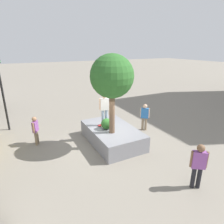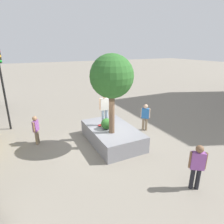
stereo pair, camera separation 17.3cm
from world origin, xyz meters
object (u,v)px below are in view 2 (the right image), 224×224
object	(u,v)px
passerby_with_bag	(197,164)
bystander_watching	(36,128)
traffic_light_corner	(1,76)
skateboarder	(105,107)
skateboard	(105,124)
planter_ledge	(112,135)
plaza_tree	(112,77)
pedestrian_crossing	(145,115)

from	to	relation	value
passerby_with_bag	bystander_watching	bearing A→B (deg)	37.45
traffic_light_corner	skateboarder	bearing A→B (deg)	-129.40
skateboard	traffic_light_corner	world-z (taller)	traffic_light_corner
planter_ledge	bystander_watching	xyz separation A→B (m)	(1.63, 3.69, 0.48)
plaza_tree	passerby_with_bag	world-z (taller)	plaza_tree
skateboard	pedestrian_crossing	world-z (taller)	pedestrian_crossing
skateboard	pedestrian_crossing	xyz separation A→B (m)	(0.03, -2.74, 0.07)
passerby_with_bag	skateboard	bearing A→B (deg)	14.15
planter_ledge	traffic_light_corner	xyz separation A→B (m)	(4.46, 5.01, 2.92)
skateboard	bystander_watching	distance (m)	3.67
bystander_watching	skateboarder	bearing A→B (deg)	-107.93
plaza_tree	bystander_watching	distance (m)	4.89
skateboarder	bystander_watching	distance (m)	3.81
planter_ledge	skateboard	distance (m)	0.72
skateboard	bystander_watching	xyz separation A→B (m)	(1.13, 3.49, 0.00)
skateboarder	pedestrian_crossing	xyz separation A→B (m)	(0.03, -2.74, -0.96)
traffic_light_corner	pedestrian_crossing	world-z (taller)	traffic_light_corner
plaza_tree	skateboard	size ratio (longest dim) A/B	4.77
plaza_tree	pedestrian_crossing	distance (m)	4.02
planter_ledge	pedestrian_crossing	xyz separation A→B (m)	(0.53, -2.55, 0.55)
planter_ledge	pedestrian_crossing	size ratio (longest dim) A/B	2.20
skateboarder	traffic_light_corner	distance (m)	6.39
plaza_tree	skateboarder	xyz separation A→B (m)	(1.01, -0.07, -1.73)
pedestrian_crossing	passerby_with_bag	xyz separation A→B (m)	(-5.14, 1.45, 0.06)
skateboard	skateboarder	xyz separation A→B (m)	(-0.00, -0.00, 1.03)
bystander_watching	passerby_with_bag	distance (m)	7.87
skateboard	passerby_with_bag	bearing A→B (deg)	-165.85
planter_ledge	skateboard	world-z (taller)	skateboard
traffic_light_corner	bystander_watching	world-z (taller)	traffic_light_corner
planter_ledge	skateboarder	distance (m)	1.60
traffic_light_corner	passerby_with_bag	world-z (taller)	traffic_light_corner
plaza_tree	bystander_watching	xyz separation A→B (m)	(2.14, 3.42, -2.75)
pedestrian_crossing	bystander_watching	bearing A→B (deg)	79.96
skateboarder	passerby_with_bag	bearing A→B (deg)	-165.85
bystander_watching	pedestrian_crossing	distance (m)	6.33
planter_ledge	traffic_light_corner	distance (m)	7.31
skateboard	passerby_with_bag	xyz separation A→B (m)	(-5.12, -1.29, 0.13)
planter_ledge	traffic_light_corner	bearing A→B (deg)	48.34
skateboard	traffic_light_corner	xyz separation A→B (m)	(3.96, 4.82, 2.44)
skateboarder	traffic_light_corner	world-z (taller)	traffic_light_corner
traffic_light_corner	pedestrian_crossing	xyz separation A→B (m)	(-3.93, -7.56, -2.37)
skateboard	bystander_watching	size ratio (longest dim) A/B	0.52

